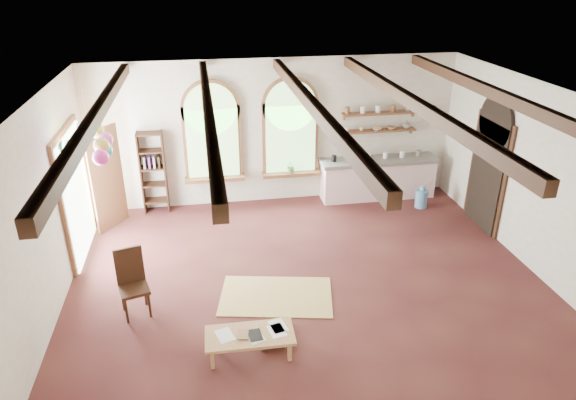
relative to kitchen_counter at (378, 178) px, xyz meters
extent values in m
plane|color=#522521|center=(-2.30, -3.20, -0.48)|extent=(8.00, 8.00, 0.00)
cube|color=brown|center=(-3.70, 0.24, 0.97)|extent=(1.24, 0.08, 1.64)
cylinder|color=brown|center=(-3.70, 0.24, 1.72)|extent=(1.24, 0.08, 1.24)
cube|color=#7BB26A|center=(-3.70, 0.20, 0.97)|extent=(1.10, 0.04, 1.50)
cube|color=brown|center=(-3.70, 0.15, 0.18)|extent=(1.30, 0.28, 0.08)
cube|color=brown|center=(-2.00, 0.24, 0.97)|extent=(1.24, 0.08, 1.64)
cylinder|color=brown|center=(-2.00, 0.24, 1.72)|extent=(1.24, 0.08, 1.24)
cube|color=#7BB26A|center=(-2.00, 0.20, 0.97)|extent=(1.10, 0.04, 1.50)
cube|color=brown|center=(-2.00, 0.15, 0.18)|extent=(1.30, 0.28, 0.08)
cube|color=brown|center=(-6.25, -1.40, 0.67)|extent=(0.10, 1.90, 2.50)
cube|color=black|center=(1.65, -1.70, 0.62)|extent=(0.10, 1.30, 2.40)
cube|color=beige|center=(0.00, 0.00, -0.05)|extent=(2.60, 0.55, 0.86)
cube|color=gray|center=(0.00, 0.00, 0.42)|extent=(2.68, 0.62, 0.08)
cube|color=brown|center=(0.00, 0.18, 1.07)|extent=(1.70, 0.24, 0.04)
cube|color=brown|center=(0.00, 0.18, 1.47)|extent=(1.70, 0.24, 0.04)
cylinder|color=black|center=(1.25, 0.25, 1.42)|extent=(0.32, 0.04, 0.32)
cube|color=#371B11|center=(-5.25, 0.12, 0.42)|extent=(0.03, 0.32, 1.80)
cube|color=#371B11|center=(-4.75, 0.12, 0.42)|extent=(0.03, 0.32, 1.80)
cube|color=tan|center=(-3.46, -4.79, -0.15)|extent=(1.23, 0.59, 0.05)
cube|color=tan|center=(-3.99, -4.98, -0.32)|extent=(0.05, 0.05, 0.31)
cube|color=tan|center=(-2.94, -5.00, -0.32)|extent=(0.05, 0.05, 0.31)
cube|color=tan|center=(-3.98, -4.58, -0.32)|extent=(0.05, 0.05, 0.31)
cube|color=tan|center=(-2.93, -4.61, -0.32)|extent=(0.05, 0.05, 0.31)
cube|color=#371B11|center=(-5.10, -3.57, -0.03)|extent=(0.52, 0.52, 0.05)
cube|color=#371B11|center=(-5.15, -3.39, 0.28)|extent=(0.42, 0.15, 0.63)
cube|color=tan|center=(-2.90, -3.51, -0.47)|extent=(2.00, 1.46, 0.02)
cube|color=gray|center=(-3.10, -4.45, -0.43)|extent=(0.58, 0.58, 0.09)
cylinder|color=#558CB6|center=(0.80, -0.70, -0.27)|extent=(0.27, 0.27, 0.41)
sphere|color=#558CB6|center=(0.80, -0.70, -0.02)|extent=(0.14, 0.14, 0.14)
cylinder|color=#558CB6|center=(1.00, 0.00, -0.25)|extent=(0.30, 0.30, 0.45)
sphere|color=#558CB6|center=(1.00, 0.00, 0.02)|extent=(0.16, 0.16, 0.16)
cylinder|color=white|center=(-5.70, -2.03, 2.30)|extent=(0.01, 0.01, 0.85)
sphere|color=teal|center=(-5.51, -1.99, 1.69)|extent=(0.26, 0.26, 0.26)
sphere|color=#DA48AF|center=(-5.51, -1.82, 1.81)|extent=(0.26, 0.26, 0.26)
sphere|color=#B8DA2D|center=(-5.66, -1.66, 1.93)|extent=(0.26, 0.26, 0.26)
sphere|color=white|center=(-5.80, -1.86, 2.05)|extent=(0.26, 0.26, 0.26)
sphere|color=orange|center=(-5.96, -1.91, 1.69)|extent=(0.26, 0.26, 0.26)
sphere|color=#4BB179|center=(-6.06, -2.10, 1.81)|extent=(0.26, 0.26, 0.26)
sphere|color=#CC68DE|center=(-5.83, -2.17, 1.93)|extent=(0.26, 0.26, 0.26)
sphere|color=#3A5EF8|center=(-5.73, -2.31, 2.05)|extent=(0.26, 0.26, 0.26)
sphere|color=#FF38BB|center=(-5.52, -2.35, 1.69)|extent=(0.26, 0.26, 0.26)
sphere|color=gold|center=(-5.52, -2.11, 1.81)|extent=(0.26, 0.26, 0.26)
imported|color=olive|center=(-3.63, -4.78, -0.12)|extent=(0.19, 0.24, 0.02)
cube|color=black|center=(-3.39, -4.83, -0.12)|extent=(0.20, 0.27, 0.01)
imported|color=#598C4C|center=(-3.70, 0.12, 0.37)|extent=(0.27, 0.23, 0.30)
imported|color=#598C4C|center=(-2.00, 0.12, 0.37)|extent=(0.27, 0.23, 0.30)
imported|color=white|center=(-0.75, 0.18, 1.14)|extent=(0.12, 0.10, 0.10)
imported|color=beige|center=(-0.40, 0.18, 1.14)|extent=(0.10, 0.10, 0.09)
imported|color=beige|center=(-0.05, 0.18, 1.12)|extent=(0.22, 0.22, 0.05)
imported|color=#8C664C|center=(0.30, 0.18, 1.12)|extent=(0.20, 0.20, 0.06)
imported|color=slate|center=(0.65, 0.18, 1.19)|extent=(0.18, 0.18, 0.19)
camera|label=1|loc=(-3.90, -10.40, 4.50)|focal=32.00mm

